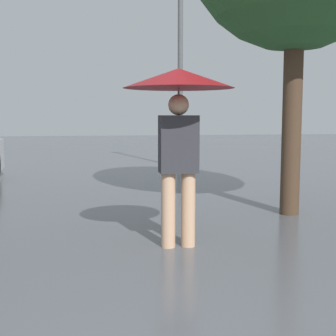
% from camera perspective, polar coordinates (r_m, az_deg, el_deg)
% --- Properties ---
extents(pedestrian, '(1.12, 1.12, 1.82)m').
position_cam_1_polar(pedestrian, '(4.73, 1.29, 8.04)').
color(pedestrian, tan).
rests_on(pedestrian, ground_plane).
extents(street_lamp, '(0.35, 0.35, 4.74)m').
position_cam_1_polar(street_lamp, '(12.25, 1.52, 14.41)').
color(street_lamp, '#515456').
rests_on(street_lamp, ground_plane).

